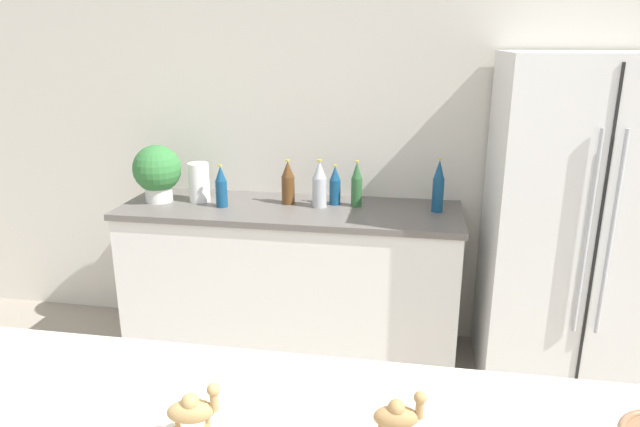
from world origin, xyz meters
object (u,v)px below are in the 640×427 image
at_px(back_bottle_0, 438,186).
at_px(back_bottle_5, 357,185).
at_px(back_bottle_1, 288,183).
at_px(potted_plant, 157,171).
at_px(refrigerator, 575,228).
at_px(back_bottle_2, 221,187).
at_px(paper_towel_roll, 199,182).
at_px(camel_figurine, 193,410).
at_px(camel_figurine_second, 398,416).
at_px(back_bottle_3, 335,186).
at_px(back_bottle_4, 320,185).

xyz_separation_m(back_bottle_0, back_bottle_5, (-0.45, 0.03, -0.02)).
distance_m(back_bottle_0, back_bottle_1, 0.85).
bearing_deg(potted_plant, back_bottle_5, 4.52).
relative_size(refrigerator, potted_plant, 5.25).
xyz_separation_m(refrigerator, potted_plant, (-2.30, 0.07, 0.20)).
height_order(back_bottle_1, back_bottle_2, back_bottle_1).
bearing_deg(back_bottle_2, back_bottle_1, 19.82).
distance_m(paper_towel_roll, back_bottle_0, 1.37).
xyz_separation_m(back_bottle_5, camel_figurine, (-0.09, -2.19, 0.08)).
bearing_deg(camel_figurine, back_bottle_2, 107.74).
height_order(back_bottle_0, camel_figurine_second, back_bottle_0).
relative_size(paper_towel_roll, back_bottle_3, 0.98).
xyz_separation_m(refrigerator, paper_towel_roll, (-2.06, 0.10, 0.13)).
height_order(potted_plant, back_bottle_1, potted_plant).
distance_m(refrigerator, potted_plant, 2.31).
xyz_separation_m(paper_towel_roll, back_bottle_2, (0.17, -0.09, 0.00)).
bearing_deg(back_bottle_0, potted_plant, -177.92).
bearing_deg(back_bottle_5, camel_figurine, -92.47).
height_order(paper_towel_roll, back_bottle_4, back_bottle_4).
distance_m(back_bottle_5, camel_figurine, 2.20).
distance_m(back_bottle_3, camel_figurine_second, 2.20).
xyz_separation_m(back_bottle_4, camel_figurine_second, (0.52, -2.09, 0.07)).
xyz_separation_m(refrigerator, back_bottle_1, (-1.54, 0.14, 0.14)).
bearing_deg(back_bottle_4, paper_towel_roll, -179.78).
xyz_separation_m(back_bottle_0, back_bottle_1, (-0.84, 0.02, -0.02)).
bearing_deg(back_bottle_0, back_bottle_2, -174.84).
xyz_separation_m(refrigerator, back_bottle_3, (-1.27, 0.17, 0.13)).
bearing_deg(back_bottle_2, paper_towel_roll, 151.83).
height_order(paper_towel_roll, back_bottle_3, back_bottle_3).
xyz_separation_m(back_bottle_3, back_bottle_5, (0.13, -0.02, 0.02)).
bearing_deg(back_bottle_4, back_bottle_0, 1.49).
xyz_separation_m(paper_towel_roll, back_bottle_3, (0.79, 0.07, -0.00)).
distance_m(back_bottle_1, back_bottle_2, 0.38).
relative_size(back_bottle_0, back_bottle_4, 1.10).
bearing_deg(paper_towel_roll, camel_figurine_second, -59.49).
bearing_deg(back_bottle_1, paper_towel_roll, -175.64).
bearing_deg(refrigerator, back_bottle_5, 172.24).
bearing_deg(paper_towel_roll, back_bottle_2, -28.17).
relative_size(refrigerator, paper_towel_roll, 7.67).
bearing_deg(back_bottle_3, back_bottle_1, -173.79).
bearing_deg(camel_figurine_second, potted_plant, 125.58).
distance_m(back_bottle_2, camel_figurine_second, 2.26).
distance_m(paper_towel_roll, back_bottle_5, 0.92).
xyz_separation_m(refrigerator, back_bottle_4, (-1.35, 0.11, 0.15)).
distance_m(paper_towel_roll, back_bottle_4, 0.71).
height_order(refrigerator, potted_plant, refrigerator).
relative_size(back_bottle_4, back_bottle_5, 1.04).
bearing_deg(camel_figurine_second, refrigerator, 67.13).
height_order(back_bottle_3, camel_figurine, camel_figurine).
bearing_deg(refrigerator, camel_figurine, -121.38).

